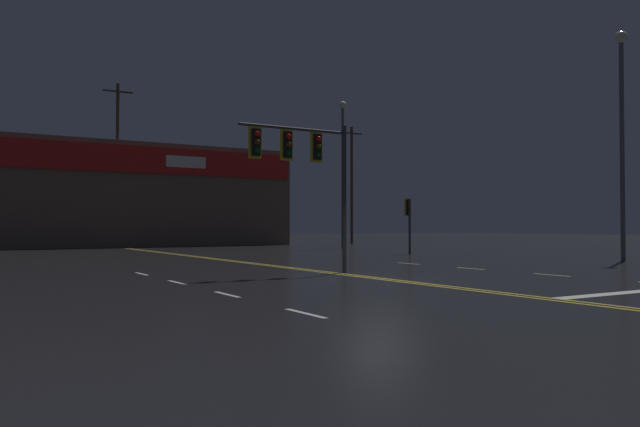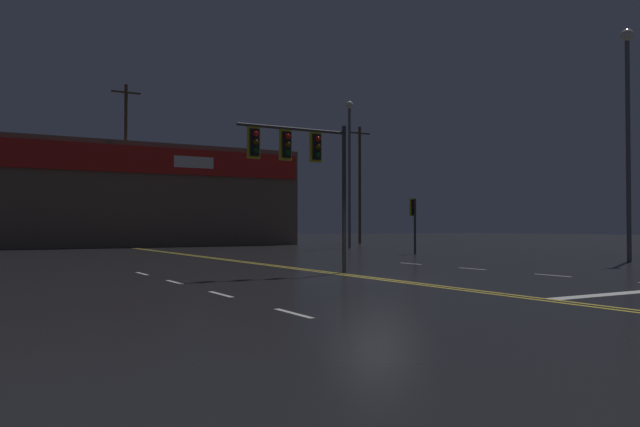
% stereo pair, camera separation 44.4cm
% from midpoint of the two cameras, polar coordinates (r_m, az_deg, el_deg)
% --- Properties ---
extents(ground_plane, '(200.00, 200.00, 0.00)m').
position_cam_midpoint_polar(ground_plane, '(18.73, 4.60, -5.94)').
color(ground_plane, black).
extents(road_markings, '(16.50, 60.00, 0.01)m').
position_cam_midpoint_polar(road_markings, '(18.42, 10.04, -6.00)').
color(road_markings, gold).
rests_on(road_markings, ground).
extents(traffic_signal_median, '(3.93, 0.36, 4.95)m').
position_cam_midpoint_polar(traffic_signal_median, '(20.19, -2.45, 5.32)').
color(traffic_signal_median, '#38383D').
rests_on(traffic_signal_median, ground).
extents(traffic_signal_corner_northeast, '(0.42, 0.36, 3.14)m').
position_cam_midpoint_polar(traffic_signal_corner_northeast, '(35.59, 7.73, 0.01)').
color(traffic_signal_corner_northeast, '#38383D').
rests_on(traffic_signal_corner_northeast, ground).
extents(streetlight_near_right, '(0.56, 0.56, 10.40)m').
position_cam_midpoint_polar(streetlight_near_right, '(31.43, 25.51, 8.07)').
color(streetlight_near_right, '#59595E').
rests_on(streetlight_near_right, ground).
extents(streetlight_far_left, '(0.56, 0.56, 10.64)m').
position_cam_midpoint_polar(streetlight_far_left, '(45.24, 1.81, 5.30)').
color(streetlight_far_left, '#59595E').
rests_on(streetlight_far_left, ground).
extents(building_backdrop, '(28.64, 10.23, 8.02)m').
position_cam_midpoint_polar(building_backdrop, '(53.51, -19.27, 1.51)').
color(building_backdrop, brown).
rests_on(building_backdrop, ground).
extents(utility_pole_row, '(44.75, 0.26, 12.32)m').
position_cam_midpoint_polar(utility_pole_row, '(49.42, -17.78, 3.74)').
color(utility_pole_row, '#4C3828').
rests_on(utility_pole_row, ground).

